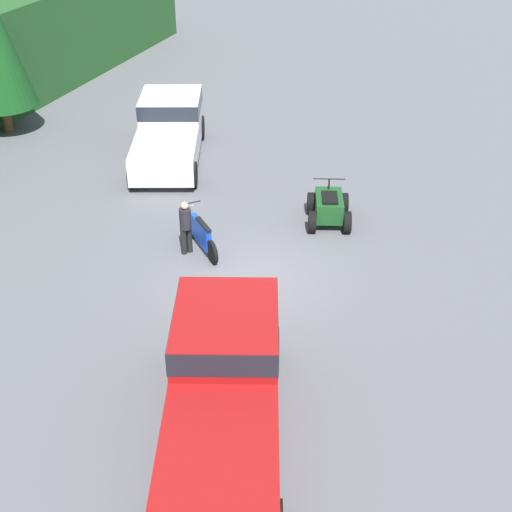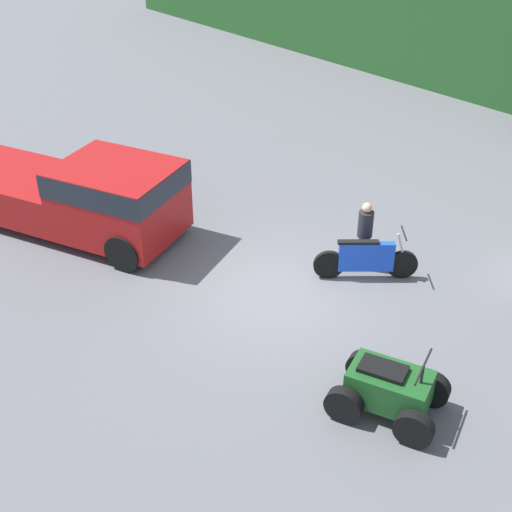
{
  "view_description": "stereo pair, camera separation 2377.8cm",
  "coord_description": "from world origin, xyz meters",
  "px_view_note": "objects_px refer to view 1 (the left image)",
  "views": [
    {
      "loc": [
        -14.83,
        -5.93,
        10.72
      ],
      "look_at": [
        -0.22,
        -0.35,
        0.95
      ],
      "focal_mm": 50.0,
      "sensor_mm": 36.0,
      "label": 1
    },
    {
      "loc": [
        8.68,
        -8.99,
        8.88
      ],
      "look_at": [
        -0.22,
        -0.35,
        0.95
      ],
      "focal_mm": 50.0,
      "sensor_mm": 36.0,
      "label": 2
    }
  ],
  "objects_px": {
    "pickup_truck_red": "(224,380)",
    "pickup_truck_second": "(169,128)",
    "dirt_bike": "(201,234)",
    "rider_person": "(186,226)",
    "quad_atv": "(329,208)"
  },
  "relations": [
    {
      "from": "pickup_truck_red",
      "to": "rider_person",
      "type": "bearing_deg",
      "value": 12.26
    },
    {
      "from": "dirt_bike",
      "to": "rider_person",
      "type": "xyz_separation_m",
      "value": [
        -0.33,
        0.31,
        0.4
      ]
    },
    {
      "from": "rider_person",
      "to": "pickup_truck_second",
      "type": "bearing_deg",
      "value": -25.96
    },
    {
      "from": "pickup_truck_red",
      "to": "rider_person",
      "type": "distance_m",
      "value": 6.69
    },
    {
      "from": "dirt_bike",
      "to": "pickup_truck_second",
      "type": "bearing_deg",
      "value": -11.96
    },
    {
      "from": "pickup_truck_second",
      "to": "rider_person",
      "type": "height_order",
      "value": "pickup_truck_second"
    },
    {
      "from": "rider_person",
      "to": "pickup_truck_red",
      "type": "bearing_deg",
      "value": 155.87
    },
    {
      "from": "rider_person",
      "to": "dirt_bike",
      "type": "bearing_deg",
      "value": -100.04
    },
    {
      "from": "quad_atv",
      "to": "rider_person",
      "type": "xyz_separation_m",
      "value": [
        -3.16,
        3.28,
        0.39
      ]
    },
    {
      "from": "pickup_truck_red",
      "to": "rider_person",
      "type": "xyz_separation_m",
      "value": [
        5.65,
        3.58,
        -0.15
      ]
    },
    {
      "from": "dirt_bike",
      "to": "quad_atv",
      "type": "height_order",
      "value": "quad_atv"
    },
    {
      "from": "pickup_truck_second",
      "to": "rider_person",
      "type": "xyz_separation_m",
      "value": [
        -5.97,
        -3.52,
        -0.15
      ]
    },
    {
      "from": "pickup_truck_second",
      "to": "quad_atv",
      "type": "relative_size",
      "value": 2.66
    },
    {
      "from": "pickup_truck_red",
      "to": "quad_atv",
      "type": "relative_size",
      "value": 2.9
    },
    {
      "from": "pickup_truck_red",
      "to": "pickup_truck_second",
      "type": "xyz_separation_m",
      "value": [
        11.62,
        7.1,
        -0.0
      ]
    }
  ]
}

